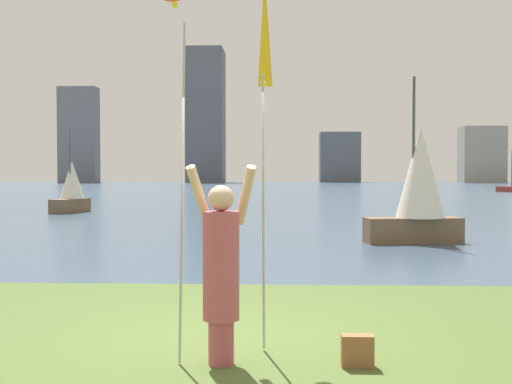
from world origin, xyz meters
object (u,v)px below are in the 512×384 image
Objects in this scene: person at (221,266)px; sailboat_0 at (71,189)px; kite_flag_right at (265,38)px; sailboat_4 at (418,185)px; bag at (357,351)px; sailboat_1 at (512,189)px.

person is 22.78m from sailboat_0.
kite_flag_right reaches higher than sailboat_0.
kite_flag_right is 0.91× the size of sailboat_4.
bag is (0.87, -0.81, -3.03)m from kite_flag_right.
sailboat_1 is at bearing 44.06° from sailboat_0.
person is 1.47m from bag.
kite_flag_right is at bearing -65.79° from sailboat_0.
sailboat_4 is (3.71, 9.08, -1.72)m from kite_flag_right.
sailboat_0 is 17.01m from sailboat_4.
bag is at bearing -106.02° from sailboat_4.
kite_flag_right is at bearing -113.50° from sailboat_1.
bag is 0.08× the size of sailboat_0.
person is 10.69m from sailboat_4.
sailboat_4 is at bearing -41.11° from sailboat_0.
sailboat_0 is at bearing -135.94° from sailboat_1.
sailboat_4 is at bearing 67.79° from kite_flag_right.
sailboat_1 is 0.92× the size of sailboat_4.
bag is 10.37m from sailboat_4.
sailboat_4 reaches higher than person.
kite_flag_right is (0.39, 0.78, 2.26)m from person.
bag is 0.07× the size of sailboat_4.
kite_flag_right is 3.25m from bag.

